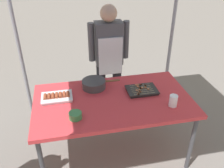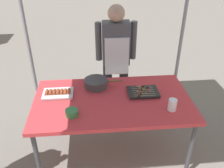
# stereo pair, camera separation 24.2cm
# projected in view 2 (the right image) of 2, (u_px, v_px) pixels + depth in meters

# --- Properties ---
(ground_plane) EXTENTS (18.00, 18.00, 0.00)m
(ground_plane) POSITION_uv_depth(u_px,v_px,m) (112.00, 152.00, 2.84)
(ground_plane) COLOR #66605B
(stall_table) EXTENTS (1.60, 0.90, 0.75)m
(stall_table) POSITION_uv_depth(u_px,v_px,m) (112.00, 103.00, 2.48)
(stall_table) COLOR #C63338
(stall_table) RESTS_ON ground
(tray_grilled_sausages) EXTENTS (0.31, 0.21, 0.05)m
(tray_grilled_sausages) POSITION_uv_depth(u_px,v_px,m) (58.00, 93.00, 2.50)
(tray_grilled_sausages) COLOR silver
(tray_grilled_sausages) RESTS_ON stall_table
(tray_meat_skewers) EXTENTS (0.32, 0.23, 0.04)m
(tray_meat_skewers) POSITION_uv_depth(u_px,v_px,m) (143.00, 92.00, 2.54)
(tray_meat_skewers) COLOR black
(tray_meat_skewers) RESTS_ON stall_table
(cooking_wok) EXTENTS (0.42, 0.26, 0.09)m
(cooking_wok) POSITION_uv_depth(u_px,v_px,m) (96.00, 83.00, 2.64)
(cooking_wok) COLOR #38383A
(cooking_wok) RESTS_ON stall_table
(condiment_bowl) EXTENTS (0.12, 0.12, 0.06)m
(condiment_bowl) POSITION_uv_depth(u_px,v_px,m) (72.00, 113.00, 2.21)
(condiment_bowl) COLOR #33723F
(condiment_bowl) RESTS_ON stall_table
(drink_cup_near_edge) EXTENTS (0.08, 0.08, 0.12)m
(drink_cup_near_edge) POSITION_uv_depth(u_px,v_px,m) (172.00, 105.00, 2.27)
(drink_cup_near_edge) COLOR white
(drink_cup_near_edge) RESTS_ON stall_table
(vendor_woman) EXTENTS (0.52, 0.22, 1.51)m
(vendor_woman) POSITION_uv_depth(u_px,v_px,m) (116.00, 54.00, 3.09)
(vendor_woman) COLOR black
(vendor_woman) RESTS_ON ground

